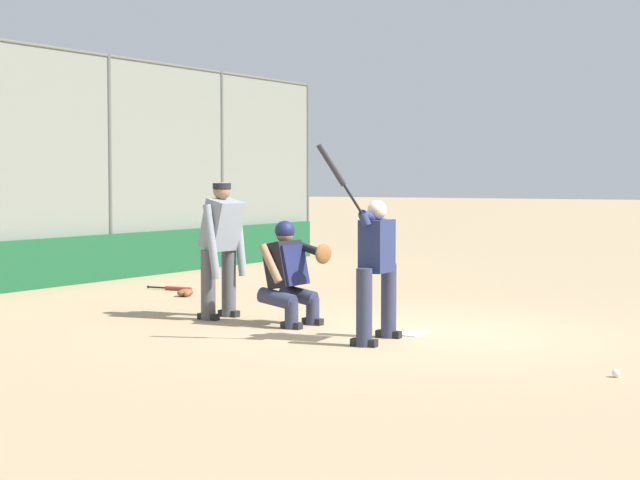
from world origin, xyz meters
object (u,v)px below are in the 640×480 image
(catcher_behind_plate, at_px, (290,271))
(baseball_loose, at_px, (616,373))
(umpire_home, at_px, (221,245))
(fielding_glove_on_dirt, at_px, (185,293))
(spare_bat_near_backstop, at_px, (175,288))
(batter_at_plate, at_px, (376,265))

(catcher_behind_plate, height_order, baseball_loose, catcher_behind_plate)
(umpire_home, xyz_separation_m, fielding_glove_on_dirt, (-1.80, -1.95, -0.87))
(umpire_home, distance_m, spare_bat_near_backstop, 3.64)
(batter_at_plate, height_order, fielding_glove_on_dirt, batter_at_plate)
(batter_at_plate, relative_size, umpire_home, 1.24)
(fielding_glove_on_dirt, xyz_separation_m, baseball_loose, (3.30, 7.32, -0.02))
(catcher_behind_plate, distance_m, spare_bat_near_backstop, 4.51)
(batter_at_plate, xyz_separation_m, catcher_behind_plate, (-0.64, -1.49, -0.18))
(catcher_behind_plate, xyz_separation_m, fielding_glove_on_dirt, (-1.92, -3.05, -0.60))
(baseball_loose, bearing_deg, catcher_behind_plate, -107.90)
(baseball_loose, bearing_deg, fielding_glove_on_dirt, -114.24)
(catcher_behind_plate, relative_size, spare_bat_near_backstop, 1.48)
(spare_bat_near_backstop, bearing_deg, batter_at_plate, -33.33)
(catcher_behind_plate, distance_m, baseball_loose, 4.53)
(fielding_glove_on_dirt, height_order, baseball_loose, fielding_glove_on_dirt)
(umpire_home, bearing_deg, catcher_behind_plate, 88.11)
(umpire_home, xyz_separation_m, spare_bat_near_backstop, (-2.38, -2.61, -0.89))
(umpire_home, height_order, spare_bat_near_backstop, umpire_home)
(spare_bat_near_backstop, distance_m, baseball_loose, 8.88)
(spare_bat_near_backstop, distance_m, fielding_glove_on_dirt, 0.88)
(fielding_glove_on_dirt, relative_size, baseball_loose, 4.19)
(catcher_behind_plate, bearing_deg, batter_at_plate, 71.32)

